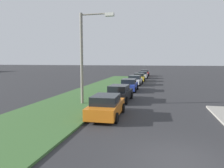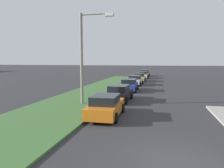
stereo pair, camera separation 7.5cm
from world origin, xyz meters
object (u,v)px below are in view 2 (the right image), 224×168
(parked_car_black, at_px, (119,93))
(parked_car_yellow, at_px, (140,77))
(streetlight, at_px, (85,52))
(parked_car_white, at_px, (135,80))
(parked_car_orange, at_px, (106,106))
(parked_car_blue, at_px, (129,85))
(parked_car_red, at_px, (145,73))
(parked_car_silver, at_px, (143,75))

(parked_car_black, bearing_deg, parked_car_yellow, 1.99)
(streetlight, bearing_deg, parked_car_white, -8.52)
(parked_car_orange, xyz_separation_m, parked_car_black, (5.63, 0.20, 0.00))
(parked_car_orange, distance_m, parked_car_yellow, 24.42)
(parked_car_orange, bearing_deg, parked_car_blue, -0.22)
(parked_car_black, distance_m, parked_car_blue, 6.65)
(parked_car_yellow, height_order, parked_car_red, same)
(parked_car_blue, relative_size, parked_car_red, 1.00)
(parked_car_red, bearing_deg, parked_car_white, 179.20)
(parked_car_black, height_order, streetlight, streetlight)
(parked_car_black, height_order, parked_car_blue, same)
(parked_car_yellow, distance_m, streetlight, 21.53)
(parked_car_white, height_order, streetlight, streetlight)
(parked_car_orange, xyz_separation_m, parked_car_yellow, (24.42, 0.16, 0.00))
(parked_car_red, bearing_deg, parked_car_silver, -179.61)
(parked_car_black, relative_size, parked_car_silver, 1.01)
(parked_car_blue, xyz_separation_m, parked_car_yellow, (12.14, -0.09, 0.00))
(parked_car_red, bearing_deg, parked_car_black, 179.54)
(parked_car_black, xyz_separation_m, parked_car_yellow, (18.79, -0.04, 0.00))
(parked_car_white, relative_size, parked_car_silver, 1.01)
(parked_car_orange, relative_size, streetlight, 0.58)
(parked_car_yellow, relative_size, streetlight, 0.58)
(parked_car_orange, height_order, streetlight, streetlight)
(parked_car_black, relative_size, streetlight, 0.58)
(parked_car_blue, height_order, parked_car_yellow, same)
(parked_car_orange, xyz_separation_m, parked_car_blue, (12.28, 0.24, 0.00))
(parked_car_blue, relative_size, parked_car_white, 0.99)
(parked_car_blue, xyz_separation_m, parked_car_silver, (18.55, -0.23, 0.00))
(parked_car_red, bearing_deg, parked_car_orange, 179.87)
(parked_car_silver, xyz_separation_m, streetlight, (-27.49, 2.56, 3.67))
(parked_car_blue, relative_size, parked_car_yellow, 0.99)
(streetlight, bearing_deg, parked_car_black, -46.11)
(parked_car_orange, relative_size, parked_car_white, 0.99)
(parked_car_blue, xyz_separation_m, streetlight, (-8.94, 2.33, 3.67))
(parked_car_black, height_order, parked_car_yellow, same)
(streetlight, bearing_deg, parked_car_red, -4.14)
(parked_car_yellow, bearing_deg, parked_car_white, 176.91)
(parked_car_orange, relative_size, parked_car_red, 1.01)
(streetlight, bearing_deg, parked_car_orange, -142.35)
(parked_car_orange, distance_m, parked_car_blue, 12.28)
(parked_car_yellow, distance_m, parked_car_red, 13.20)
(parked_car_silver, height_order, streetlight, streetlight)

